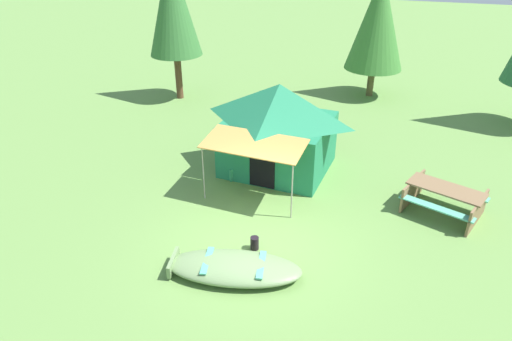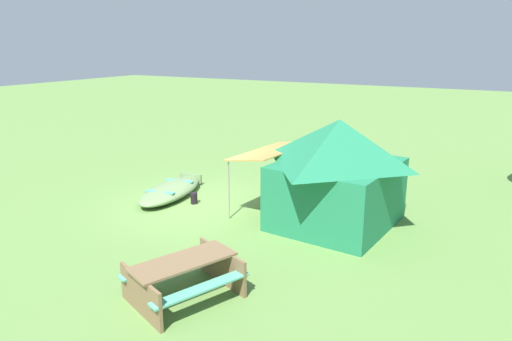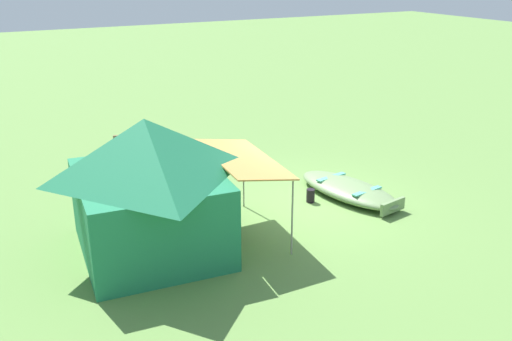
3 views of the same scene
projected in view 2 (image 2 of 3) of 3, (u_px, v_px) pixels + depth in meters
The scene contains 6 objects.
ground_plane at pixel (199, 205), 13.41m from camera, with size 80.00×80.00×0.00m, color #638C44.
beached_rowboat at pixel (170, 190), 14.06m from camera, with size 3.11×1.70×0.37m.
canvas_cabin_tent at pixel (337, 171), 11.66m from camera, with size 3.47×4.23×2.70m.
picnic_table at pixel (184, 274), 8.42m from camera, with size 2.29×2.04×0.75m.
cooler_box at pixel (315, 199), 13.32m from camera, with size 0.49×0.38×0.38m, color #2F8F5D.
fuel_can at pixel (194, 198), 13.47m from camera, with size 0.20×0.20×0.32m, color black.
Camera 2 is at (10.26, 7.60, 4.50)m, focal length 32.86 mm.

